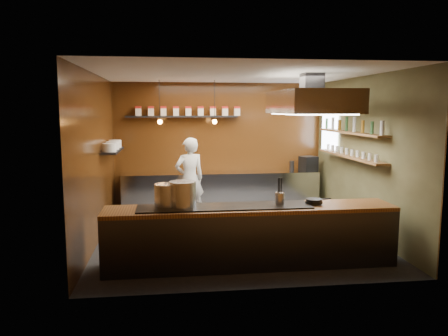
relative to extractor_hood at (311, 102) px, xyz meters
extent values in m
plane|color=black|center=(-1.30, 0.40, -2.51)|extent=(5.00, 5.00, 0.00)
plane|color=#321A09|center=(-1.30, 2.90, -1.01)|extent=(5.00, 0.00, 5.00)
plane|color=#321A09|center=(-3.80, 0.40, -1.01)|extent=(0.00, 5.00, 5.00)
plane|color=#454427|center=(1.20, 0.40, -1.01)|extent=(0.00, 5.00, 5.00)
plane|color=silver|center=(-1.30, 0.40, 0.49)|extent=(5.00, 5.00, 0.00)
plane|color=white|center=(1.15, 2.10, -0.61)|extent=(0.00, 1.00, 1.00)
cube|color=silver|center=(-1.30, 2.57, -2.06)|extent=(4.60, 0.65, 0.90)
cube|color=#38383D|center=(-1.30, -1.20, -2.08)|extent=(4.40, 0.70, 0.86)
cube|color=brown|center=(-1.30, -1.20, -1.62)|extent=(4.40, 0.72, 0.06)
cube|color=black|center=(-1.70, -1.20, -1.58)|extent=(2.60, 0.55, 0.02)
cube|color=black|center=(-2.20, 2.76, -0.31)|extent=(2.60, 0.26, 0.04)
cube|color=black|center=(-3.64, 1.40, -0.96)|extent=(0.30, 1.40, 0.04)
cube|color=brown|center=(1.04, 0.70, -0.59)|extent=(0.26, 2.80, 0.04)
cube|color=brown|center=(1.04, 0.70, -1.06)|extent=(0.26, 2.80, 0.04)
cube|color=#38383D|center=(0.00, 0.00, 0.34)|extent=(0.35, 0.35, 0.30)
cube|color=silver|center=(0.00, 0.00, -0.01)|extent=(1.20, 2.00, 0.40)
cube|color=white|center=(0.00, 0.00, -0.22)|extent=(1.00, 1.80, 0.02)
cylinder|color=black|center=(-2.70, 2.10, 0.04)|extent=(0.01, 0.01, 0.90)
sphere|color=orange|center=(-2.70, 2.10, -0.41)|extent=(0.10, 0.10, 0.10)
cylinder|color=black|center=(-1.50, 2.10, 0.04)|extent=(0.01, 0.01, 0.90)
sphere|color=orange|center=(-1.50, 2.10, -0.41)|extent=(0.10, 0.10, 0.10)
cube|color=beige|center=(-3.20, 2.76, -0.20)|extent=(0.13, 0.13, 0.17)
cube|color=#AD1A15|center=(-3.20, 2.76, -0.09)|extent=(0.13, 0.13, 0.05)
cube|color=beige|center=(-2.91, 2.76, -0.20)|extent=(0.13, 0.13, 0.17)
cube|color=#AD1A15|center=(-2.91, 2.76, -0.09)|extent=(0.13, 0.13, 0.05)
cube|color=beige|center=(-2.62, 2.76, -0.20)|extent=(0.13, 0.13, 0.17)
cube|color=#AD1A15|center=(-2.62, 2.76, -0.09)|extent=(0.14, 0.13, 0.05)
cube|color=beige|center=(-2.34, 2.76, -0.20)|extent=(0.13, 0.13, 0.17)
cube|color=#AD1A15|center=(-2.34, 2.76, -0.09)|extent=(0.13, 0.13, 0.05)
cube|color=beige|center=(-2.05, 2.76, -0.20)|extent=(0.13, 0.13, 0.17)
cube|color=#AD1A15|center=(-2.05, 2.76, -0.09)|extent=(0.14, 0.13, 0.05)
cube|color=beige|center=(-1.76, 2.76, -0.20)|extent=(0.13, 0.13, 0.17)
cube|color=#AD1A15|center=(-1.76, 2.76, -0.09)|extent=(0.14, 0.13, 0.05)
cube|color=beige|center=(-1.48, 2.76, -0.20)|extent=(0.13, 0.13, 0.17)
cube|color=#AD1A15|center=(-1.48, 2.76, -0.09)|extent=(0.14, 0.13, 0.05)
cube|color=beige|center=(-1.19, 2.76, -0.20)|extent=(0.13, 0.13, 0.17)
cube|color=#AD1A15|center=(-1.19, 2.76, -0.09)|extent=(0.14, 0.13, 0.05)
cube|color=beige|center=(-0.90, 2.76, -0.20)|extent=(0.13, 0.13, 0.17)
cube|color=#AD1A15|center=(-0.90, 2.76, -0.09)|extent=(0.14, 0.13, 0.05)
cylinder|color=white|center=(-3.64, 0.95, -0.86)|extent=(0.26, 0.26, 0.16)
cylinder|color=white|center=(-3.64, 1.40, -0.86)|extent=(0.26, 0.26, 0.16)
cylinder|color=white|center=(-3.64, 1.85, -0.86)|extent=(0.26, 0.26, 0.16)
cylinder|color=silver|center=(1.04, -0.60, -0.45)|extent=(0.06, 0.06, 0.24)
cylinder|color=#2D5933|center=(1.04, -0.23, -0.45)|extent=(0.06, 0.06, 0.24)
cylinder|color=#8C601E|center=(1.04, 0.14, -0.45)|extent=(0.06, 0.06, 0.24)
cylinder|color=silver|center=(1.04, 0.51, -0.45)|extent=(0.06, 0.06, 0.24)
cylinder|color=#2D5933|center=(1.04, 0.89, -0.45)|extent=(0.06, 0.06, 0.24)
cylinder|color=#8C601E|center=(1.04, 1.26, -0.45)|extent=(0.06, 0.06, 0.24)
cylinder|color=silver|center=(1.04, 1.63, -0.45)|extent=(0.06, 0.06, 0.24)
cylinder|color=#2D5933|center=(1.04, 2.00, -0.45)|extent=(0.06, 0.06, 0.24)
cylinder|color=silver|center=(1.04, -0.45, -0.97)|extent=(0.07, 0.07, 0.13)
cylinder|color=silver|center=(1.04, -0.19, -0.97)|extent=(0.07, 0.07, 0.13)
cylinder|color=silver|center=(1.04, 0.06, -0.97)|extent=(0.07, 0.07, 0.13)
cylinder|color=silver|center=(1.04, 0.32, -0.97)|extent=(0.07, 0.07, 0.13)
cylinder|color=silver|center=(1.04, 0.57, -0.97)|extent=(0.07, 0.07, 0.13)
cylinder|color=silver|center=(1.04, 0.83, -0.97)|extent=(0.07, 0.07, 0.13)
cylinder|color=silver|center=(1.04, 1.08, -0.97)|extent=(0.07, 0.07, 0.13)
cylinder|color=silver|center=(1.04, 1.34, -0.97)|extent=(0.07, 0.07, 0.13)
cylinder|color=silver|center=(1.04, 1.59, -0.97)|extent=(0.07, 0.07, 0.13)
cylinder|color=silver|center=(1.04, 1.85, -0.97)|extent=(0.07, 0.07, 0.13)
cylinder|color=silver|center=(-2.32, -1.19, -1.37)|extent=(0.42, 0.42, 0.38)
cylinder|color=#B2B4B9|center=(-2.56, -1.12, -1.40)|extent=(0.46, 0.46, 0.34)
cylinder|color=silver|center=(-0.85, -1.18, -1.48)|extent=(0.18, 0.18, 0.18)
cylinder|color=black|center=(-0.31, -1.17, -1.55)|extent=(0.27, 0.27, 0.03)
cylinder|color=black|center=(-0.31, -1.17, -1.52)|extent=(0.25, 0.25, 0.03)
cylinder|color=black|center=(-0.10, -1.12, -1.52)|extent=(0.18, 0.07, 0.02)
cylinder|color=gold|center=(-0.30, -1.20, -1.54)|extent=(0.11, 0.11, 0.08)
cube|color=black|center=(0.80, 2.51, -1.43)|extent=(0.44, 0.43, 0.35)
imported|color=white|center=(-2.09, 1.74, -1.62)|extent=(0.74, 0.60, 1.78)
camera|label=1|loc=(-2.51, -7.54, -0.12)|focal=35.00mm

